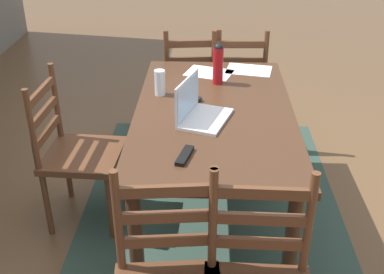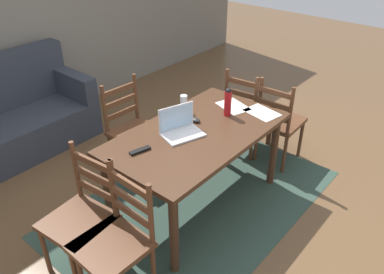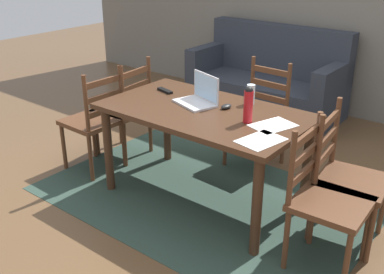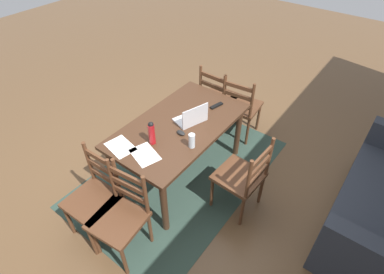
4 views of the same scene
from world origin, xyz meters
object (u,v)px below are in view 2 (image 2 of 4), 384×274
object	(u,v)px
dining_table	(197,141)
couch	(5,122)
chair_left_far	(82,217)
drinking_glass	(184,103)
chair_far_head	(133,130)
chair_right_near	(277,122)
chair_right_far	(248,111)
water_bottle	(228,101)
laptop	(180,127)
tv_remote	(140,151)
chair_left_near	(115,242)
computer_mouse	(195,120)

from	to	relation	value
dining_table	couch	bearing A→B (deg)	106.80
chair_left_far	drinking_glass	xyz separation A→B (m)	(1.27, 0.14, 0.38)
chair_left_far	chair_far_head	size ratio (longest dim) A/B	1.00
couch	chair_right_near	bearing A→B (deg)	-53.52
chair_left_far	chair_right_far	bearing A→B (deg)	-0.23
couch	water_bottle	distance (m)	2.46
chair_left_far	laptop	bearing A→B (deg)	-5.39
chair_left_far	water_bottle	world-z (taller)	water_bottle
couch	laptop	size ratio (longest dim) A/B	4.82
chair_right_near	couch	distance (m)	2.88
water_bottle	drinking_glass	size ratio (longest dim) A/B	1.68
chair_far_head	drinking_glass	size ratio (longest dim) A/B	6.19
dining_table	tv_remote	xyz separation A→B (m)	(-0.51, 0.14, 0.11)
chair_right_far	tv_remote	bearing A→B (deg)	-178.81
chair_left_near	computer_mouse	size ratio (longest dim) A/B	9.50
chair_far_head	water_bottle	bearing A→B (deg)	-65.00
dining_table	chair_right_far	distance (m)	1.10
drinking_glass	chair_left_near	bearing A→B (deg)	-158.46
drinking_glass	tv_remote	xyz separation A→B (m)	(-0.72, -0.18, -0.07)
couch	tv_remote	world-z (taller)	couch
chair_right_far	laptop	xyz separation A→B (m)	(-1.18, -0.08, 0.36)
chair_left_far	dining_table	bearing A→B (deg)	-9.63
drinking_glass	computer_mouse	bearing A→B (deg)	-112.54
chair_left_far	chair_left_near	distance (m)	0.36
laptop	drinking_glass	xyz separation A→B (m)	(0.31, 0.23, 0.02)
chair_right_far	drinking_glass	xyz separation A→B (m)	(-0.87, 0.15, 0.38)
chair_right_near	chair_left_near	distance (m)	2.14
dining_table	laptop	size ratio (longest dim) A/B	4.17
chair_right_far	drinking_glass	distance (m)	0.96
dining_table	chair_right_near	size ratio (longest dim) A/B	1.64
chair_right_near	dining_table	bearing A→B (deg)	170.49
chair_right_near	chair_right_far	xyz separation A→B (m)	(0.00, 0.35, 0.00)
dining_table	chair_far_head	size ratio (longest dim) A/B	1.64
chair_left_near	drinking_glass	bearing A→B (deg)	21.54
couch	water_bottle	xyz separation A→B (m)	(1.04, -2.16, 0.54)
dining_table	laptop	distance (m)	0.21
chair_left_near	drinking_glass	xyz separation A→B (m)	(1.27, 0.50, 0.38)
drinking_glass	computer_mouse	world-z (taller)	drinking_glass
chair_right_near	tv_remote	xyz separation A→B (m)	(-1.58, 0.32, 0.31)
chair_right_near	drinking_glass	xyz separation A→B (m)	(-0.87, 0.50, 0.38)
chair_left_near	tv_remote	bearing A→B (deg)	29.90
drinking_glass	computer_mouse	xyz separation A→B (m)	(-0.08, -0.20, -0.06)
chair_right_far	tv_remote	distance (m)	1.61
tv_remote	drinking_glass	bearing A→B (deg)	-61.38
chair_right_far	chair_right_near	bearing A→B (deg)	-90.04
laptop	computer_mouse	size ratio (longest dim) A/B	3.74
dining_table	chair_right_near	distance (m)	1.10
chair_right_near	water_bottle	distance (m)	0.82
couch	drinking_glass	size ratio (longest dim) A/B	11.72
dining_table	water_bottle	bearing A→B (deg)	-3.19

